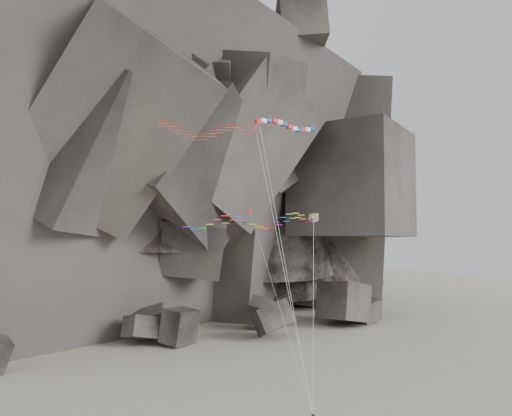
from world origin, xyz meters
name	(u,v)px	position (x,y,z in m)	size (l,w,h in m)	color
headland	(119,118)	(0.00, 70.00, 42.00)	(110.00, 70.00, 84.00)	#4F4841
boulder_field	(271,319)	(18.35, 34.52, 2.45)	(71.10, 15.47, 9.13)	#47423F
delta_kite	(205,130)	(-7.30, 0.60, 26.93)	(13.15, 4.52, 26.64)	red
banner_kite	(286,128)	(2.83, 3.40, 28.50)	(7.63, 7.74, 27.60)	red
parafoil_kite	(248,221)	(-1.32, 3.90, 18.88)	(15.79, 7.76, 18.06)	yellow
pennant_kite	(263,253)	(-0.31, 2.78, 15.70)	(2.47, 8.09, 18.33)	red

